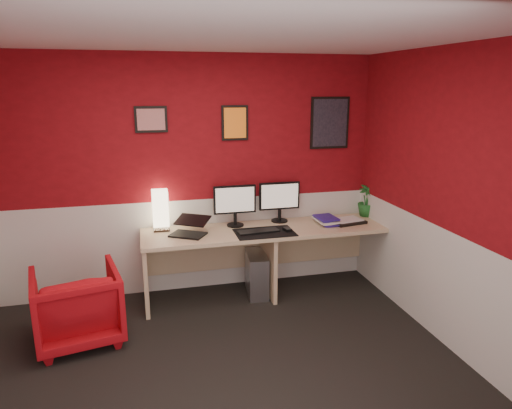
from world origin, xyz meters
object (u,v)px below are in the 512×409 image
at_px(zen_tray, 347,221).
at_px(laptop, 188,225).
at_px(desk, 268,261).
at_px(shoji_lamp, 161,211).
at_px(monitor_right, 280,196).
at_px(potted_plant, 367,200).
at_px(armchair, 77,306).
at_px(monitor_left, 235,199).
at_px(pc_tower, 257,274).

bearing_deg(zen_tray, laptop, -179.25).
height_order(desk, shoji_lamp, shoji_lamp).
relative_size(monitor_right, potted_plant, 1.59).
height_order(laptop, monitor_right, monitor_right).
relative_size(shoji_lamp, armchair, 0.56).
relative_size(laptop, monitor_left, 0.57).
bearing_deg(monitor_left, potted_plant, 0.60).
relative_size(desk, shoji_lamp, 6.50).
height_order(laptop, armchair, laptop).
xyz_separation_m(zen_tray, pc_tower, (-1.01, 0.03, -0.52)).
xyz_separation_m(laptop, zen_tray, (1.73, 0.02, -0.09)).
bearing_deg(desk, potted_plant, 8.96).
xyz_separation_m(zen_tray, armchair, (-2.75, -0.50, -0.42)).
xyz_separation_m(shoji_lamp, monitor_right, (1.27, 0.00, 0.09)).
height_order(monitor_left, monitor_right, same).
bearing_deg(monitor_right, laptop, -166.17).
bearing_deg(potted_plant, monitor_left, -179.40).
relative_size(monitor_left, zen_tray, 1.66).
height_order(laptop, monitor_left, monitor_left).
relative_size(monitor_right, zen_tray, 1.66).
distance_m(zen_tray, pc_tower, 1.14).
bearing_deg(armchair, laptop, -166.64).
height_order(monitor_left, armchair, monitor_left).
bearing_deg(shoji_lamp, armchair, -136.60).
height_order(desk, monitor_left, monitor_left).
height_order(laptop, pc_tower, laptop).
relative_size(monitor_right, armchair, 0.81).
bearing_deg(desk, shoji_lamp, 168.52).
relative_size(desk, armchair, 3.61).
distance_m(zen_tray, potted_plant, 0.42).
bearing_deg(monitor_right, monitor_left, -174.96).
relative_size(shoji_lamp, monitor_right, 0.69).
distance_m(monitor_right, armchair, 2.28).
xyz_separation_m(shoji_lamp, armchair, (-0.77, -0.73, -0.60)).
height_order(shoji_lamp, monitor_left, monitor_left).
bearing_deg(potted_plant, laptop, -173.77).
bearing_deg(desk, laptop, -177.79).
height_order(monitor_left, potted_plant, monitor_left).
bearing_deg(zen_tray, pc_tower, 178.54).
distance_m(shoji_lamp, potted_plant, 2.30).
distance_m(zen_tray, armchair, 2.83).
xyz_separation_m(monitor_left, armchair, (-1.54, -0.69, -0.69)).
distance_m(shoji_lamp, monitor_right, 1.28).
bearing_deg(monitor_right, shoji_lamp, -179.98).
relative_size(potted_plant, armchair, 0.51).
bearing_deg(desk, pc_tower, 172.34).
relative_size(monitor_left, pc_tower, 1.29).
height_order(laptop, potted_plant, potted_plant).
height_order(monitor_right, potted_plant, monitor_right).
distance_m(laptop, pc_tower, 0.95).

